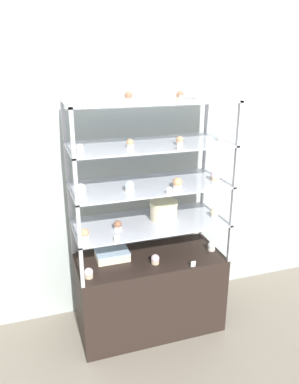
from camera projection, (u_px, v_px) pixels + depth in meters
name	position (u px, v px, depth m)	size (l,w,h in m)	color
ground_plane	(150.00, 325.00, 3.06)	(20.00, 20.00, 0.00)	gray
back_wall	(134.00, 159.00, 2.98)	(8.00, 0.05, 2.60)	#A8B2AD
display_base	(150.00, 292.00, 2.96)	(1.11, 0.50, 0.63)	black
display_riser_lower	(150.00, 224.00, 2.76)	(1.11, 0.50, 0.29)	#B7B7BC
display_riser_middle	(150.00, 187.00, 2.66)	(1.11, 0.50, 0.29)	#B7B7BC
display_riser_upper	(150.00, 146.00, 2.56)	(1.11, 0.50, 0.29)	#B7B7BC
display_riser_top	(150.00, 103.00, 2.46)	(1.11, 0.50, 0.29)	#B7B7BC
layer_cake_centerpiece	(164.00, 210.00, 2.78)	(0.21, 0.21, 0.14)	beige
sheet_cake_frosted	(112.00, 255.00, 2.81)	(0.25, 0.17, 0.07)	beige
cupcake_0	(89.00, 273.00, 2.57)	(0.06, 0.06, 0.07)	#CCB28C
cupcake_1	(155.00, 259.00, 2.75)	(0.06, 0.06, 0.07)	#CCB28C
cupcake_2	(211.00, 246.00, 2.94)	(0.06, 0.06, 0.07)	beige
price_tag_0	(193.00, 264.00, 2.71)	(0.04, 0.00, 0.04)	white
cupcake_3	(85.00, 234.00, 2.49)	(0.06, 0.06, 0.07)	beige
cupcake_4	(118.00, 225.00, 2.62)	(0.06, 0.06, 0.07)	white
cupcake_5	(214.00, 213.00, 2.83)	(0.06, 0.06, 0.07)	white
price_tag_1	(117.00, 239.00, 2.45)	(0.04, 0.00, 0.04)	white
cupcake_6	(81.00, 189.00, 2.45)	(0.07, 0.07, 0.07)	beige
cupcake_7	(130.00, 186.00, 2.51)	(0.07, 0.07, 0.07)	beige
cupcake_8	(177.00, 183.00, 2.57)	(0.07, 0.07, 0.07)	beige
cupcake_9	(215.00, 176.00, 2.73)	(0.07, 0.07, 0.07)	#CCB28C
price_tag_2	(169.00, 191.00, 2.46)	(0.04, 0.00, 0.04)	white
cupcake_10	(80.00, 149.00, 2.28)	(0.05, 0.05, 0.06)	beige
cupcake_11	(130.00, 144.00, 2.42)	(0.05, 0.05, 0.06)	white
cupcake_12	(180.00, 141.00, 2.50)	(0.05, 0.05, 0.06)	#CCB28C
cupcake_13	(221.00, 137.00, 2.62)	(0.05, 0.05, 0.06)	white
price_tag_3	(180.00, 146.00, 2.38)	(0.04, 0.00, 0.04)	white
cupcake_14	(75.00, 99.00, 2.21)	(0.05, 0.05, 0.06)	beige
cupcake_15	(128.00, 97.00, 2.34)	(0.05, 0.05, 0.06)	beige
cupcake_16	(180.00, 96.00, 2.37)	(0.05, 0.05, 0.06)	#CCB28C
cupcake_17	(220.00, 94.00, 2.55)	(0.05, 0.05, 0.06)	white
price_tag_4	(182.00, 99.00, 2.28)	(0.04, 0.00, 0.04)	white
donut_glazed	(187.00, 95.00, 2.56)	(0.14, 0.14, 0.04)	#EFE5CC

